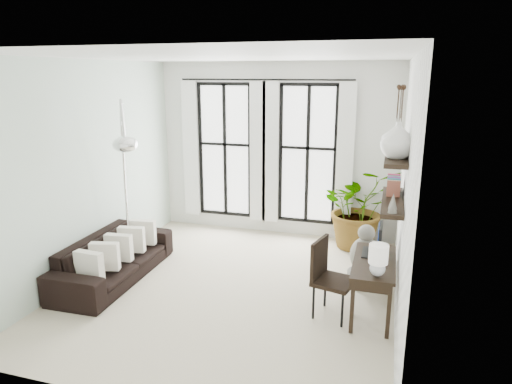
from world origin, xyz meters
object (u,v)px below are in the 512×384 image
at_px(plant, 359,207).
at_px(desk_chair, 328,273).
at_px(sofa, 114,258).
at_px(arc_lamp, 124,146).
at_px(desk, 374,265).
at_px(buddha, 365,258).

height_order(plant, desk_chair, plant).
height_order(sofa, arc_lamp, arc_lamp).
relative_size(plant, desk, 1.20).
xyz_separation_m(sofa, desk, (3.75, -0.01, 0.36)).
distance_m(desk, buddha, 1.03).
relative_size(plant, buddha, 1.66).
bearing_deg(plant, buddha, -81.57).
bearing_deg(plant, arc_lamp, -148.10).
xyz_separation_m(plant, arc_lamp, (-3.28, -2.04, 1.24)).
bearing_deg(buddha, plant, 98.43).
distance_m(arc_lamp, buddha, 3.89).
bearing_deg(buddha, sofa, -165.16).
height_order(desk, arc_lamp, arc_lamp).
bearing_deg(desk, desk_chair, -164.91).
relative_size(desk_chair, buddha, 1.13).
xyz_separation_m(sofa, arc_lamp, (0.11, 0.31, 1.65)).
bearing_deg(buddha, desk, -80.98).
relative_size(sofa, plant, 1.51).
relative_size(plant, arc_lamp, 0.55).
relative_size(arc_lamp, buddha, 3.00).
relative_size(sofa, desk_chair, 2.21).
bearing_deg(desk_chair, desk, 29.37).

